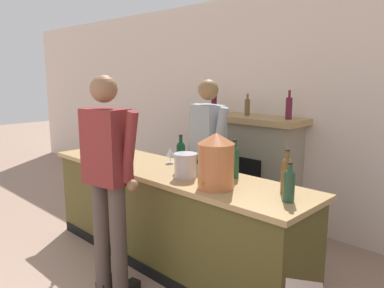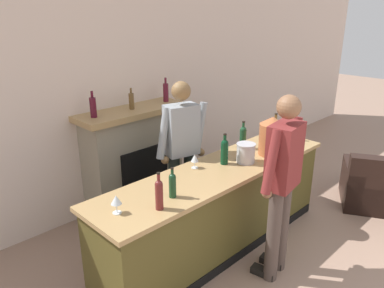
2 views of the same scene
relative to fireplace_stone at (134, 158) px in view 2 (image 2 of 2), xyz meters
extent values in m
cube|color=beige|center=(0.21, 0.26, 0.70)|extent=(12.00, 0.07, 2.75)
cube|color=brown|center=(0.07, -1.37, -0.23)|extent=(2.87, 0.64, 0.89)
cube|color=tan|center=(0.07, -1.37, 0.24)|extent=(2.94, 0.71, 0.04)
cube|color=black|center=(0.07, -1.70, -0.62)|extent=(2.81, 0.01, 0.10)
cube|color=gray|center=(0.00, 0.01, -0.05)|extent=(1.27, 0.44, 1.25)
cube|color=black|center=(0.00, -0.23, -0.21)|extent=(0.70, 0.02, 0.80)
cube|color=tan|center=(0.00, -0.01, 0.62)|extent=(1.43, 0.52, 0.07)
cylinder|color=#4E1121|center=(-0.53, -0.01, 0.76)|extent=(0.07, 0.07, 0.22)
cylinder|color=#4E1121|center=(-0.53, -0.01, 0.91)|extent=(0.03, 0.03, 0.07)
cylinder|color=brown|center=(-0.01, -0.01, 0.75)|extent=(0.06, 0.06, 0.19)
cylinder|color=brown|center=(-0.01, -0.01, 0.88)|extent=(0.03, 0.03, 0.06)
cylinder|color=#5B1829|center=(0.54, -0.01, 0.77)|extent=(0.07, 0.07, 0.24)
cylinder|color=#5B1829|center=(0.54, -0.01, 0.93)|extent=(0.03, 0.03, 0.08)
cube|color=black|center=(2.27, -2.21, -0.48)|extent=(1.07, 1.07, 0.39)
cube|color=black|center=(2.00, -2.36, -0.29)|extent=(0.54, 0.78, 0.77)
cube|color=black|center=(2.13, -1.95, -0.41)|extent=(0.78, 0.55, 0.53)
cylinder|color=#9E593D|center=(2.45, -0.35, -0.56)|extent=(0.29, 0.29, 0.22)
cylinder|color=#332319|center=(2.45, -0.35, -0.46)|extent=(0.26, 0.26, 0.02)
cone|color=#428F37|center=(2.55, -0.35, -0.26)|extent=(0.13, 0.31, 0.36)
cone|color=#438D49|center=(2.41, -0.27, -0.27)|extent=(0.25, 0.19, 0.33)
cone|color=green|center=(2.39, -0.47, -0.23)|extent=(0.33, 0.24, 0.42)
cylinder|color=#4E3F38|center=(0.24, -2.05, -0.20)|extent=(0.13, 0.13, 0.95)
cube|color=black|center=(0.23, -1.98, -0.64)|extent=(0.14, 0.25, 0.07)
cylinder|color=#4E3F38|center=(0.04, -2.09, -0.20)|extent=(0.13, 0.13, 0.95)
cube|color=black|center=(0.03, -2.02, -0.64)|extent=(0.14, 0.25, 0.07)
cube|color=maroon|center=(0.14, -2.07, 0.58)|extent=(0.39, 0.28, 0.59)
cylinder|color=maroon|center=(0.37, -2.01, 0.59)|extent=(0.20, 0.08, 0.57)
sphere|color=#8B5F41|center=(0.36, -1.99, 0.29)|extent=(0.09, 0.09, 0.09)
cylinder|color=maroon|center=(-0.09, -2.09, 0.59)|extent=(0.20, 0.08, 0.57)
sphere|color=#8B5F41|center=(-0.09, -2.07, 0.29)|extent=(0.09, 0.09, 0.09)
sphere|color=#8B5F41|center=(0.14, -2.07, 1.02)|extent=(0.21, 0.21, 0.21)
cylinder|color=#1F2925|center=(-0.02, -0.78, -0.20)|extent=(0.13, 0.13, 0.94)
cube|color=black|center=(-0.04, -0.85, -0.64)|extent=(0.16, 0.26, 0.07)
cylinder|color=#1F2925|center=(0.18, -0.83, -0.20)|extent=(0.13, 0.13, 0.94)
cube|color=black|center=(0.16, -0.90, -0.64)|extent=(0.16, 0.26, 0.07)
cube|color=#929BA3|center=(0.08, -0.81, 0.55)|extent=(0.40, 0.30, 0.57)
cylinder|color=#929BA3|center=(-0.15, -0.77, 0.55)|extent=(0.20, 0.08, 0.57)
sphere|color=olive|center=(-0.15, -0.79, 0.25)|extent=(0.09, 0.09, 0.09)
cylinder|color=#929BA3|center=(0.30, -0.88, 0.55)|extent=(0.20, 0.08, 0.57)
sphere|color=olive|center=(0.29, -0.90, 0.25)|extent=(0.09, 0.09, 0.09)
sphere|color=olive|center=(0.08, -0.81, 0.98)|extent=(0.21, 0.21, 0.21)
cylinder|color=#B96539|center=(0.79, -1.51, 0.43)|extent=(0.28, 0.28, 0.35)
cone|color=#B96539|center=(0.79, -1.51, 0.65)|extent=(0.29, 0.29, 0.08)
cylinder|color=#B29333|center=(0.79, -1.67, 0.33)|extent=(0.02, 0.04, 0.02)
cylinder|color=silver|center=(0.40, -1.46, 0.36)|extent=(0.19, 0.19, 0.20)
cylinder|color=silver|center=(0.40, -1.46, 0.46)|extent=(0.20, 0.20, 0.01)
cylinder|color=#163B20|center=(-0.67, -1.49, 0.35)|extent=(0.06, 0.06, 0.19)
sphere|color=#163B20|center=(-0.67, -1.49, 0.45)|extent=(0.06, 0.06, 0.06)
cylinder|color=#163B20|center=(-0.67, -1.49, 0.49)|extent=(0.03, 0.03, 0.07)
cylinder|color=black|center=(-0.67, -1.49, 0.53)|extent=(0.03, 0.03, 0.01)
cylinder|color=brown|center=(1.25, -1.25, 0.37)|extent=(0.08, 0.08, 0.23)
sphere|color=brown|center=(1.25, -1.25, 0.49)|extent=(0.08, 0.08, 0.08)
cylinder|color=brown|center=(1.25, -1.25, 0.54)|extent=(0.03, 0.03, 0.09)
cylinder|color=black|center=(1.25, -1.25, 0.59)|extent=(0.04, 0.04, 0.01)
cylinder|color=#0B391F|center=(0.21, -1.32, 0.37)|extent=(0.08, 0.08, 0.23)
sphere|color=#0B391F|center=(0.21, -1.32, 0.49)|extent=(0.08, 0.08, 0.08)
cylinder|color=#0B391F|center=(0.21, -1.32, 0.54)|extent=(0.03, 0.03, 0.09)
cylinder|color=black|center=(0.21, -1.32, 0.59)|extent=(0.04, 0.04, 0.01)
cylinder|color=#22412D|center=(1.36, -1.40, 0.36)|extent=(0.08, 0.08, 0.19)
sphere|color=#22412D|center=(1.36, -1.40, 0.45)|extent=(0.08, 0.08, 0.08)
cylinder|color=#22412D|center=(1.36, -1.40, 0.49)|extent=(0.03, 0.03, 0.08)
cylinder|color=black|center=(1.36, -1.40, 0.53)|extent=(0.04, 0.04, 0.01)
cylinder|color=#1C472A|center=(0.71, -1.17, 0.37)|extent=(0.08, 0.08, 0.23)
sphere|color=#1C472A|center=(0.71, -1.17, 0.49)|extent=(0.07, 0.07, 0.07)
cylinder|color=#1C472A|center=(0.71, -1.17, 0.53)|extent=(0.03, 0.03, 0.09)
cylinder|color=black|center=(0.71, -1.17, 0.58)|extent=(0.03, 0.03, 0.01)
cylinder|color=maroon|center=(-0.89, -1.57, 0.37)|extent=(0.07, 0.07, 0.23)
sphere|color=maroon|center=(-0.89, -1.57, 0.48)|extent=(0.06, 0.06, 0.06)
cylinder|color=maroon|center=(-0.89, -1.57, 0.53)|extent=(0.03, 0.03, 0.09)
cylinder|color=black|center=(-0.89, -1.57, 0.58)|extent=(0.03, 0.03, 0.01)
cylinder|color=silver|center=(-1.17, -1.38, 0.26)|extent=(0.07, 0.07, 0.01)
cylinder|color=silver|center=(-1.17, -1.38, 0.30)|extent=(0.01, 0.01, 0.08)
cone|color=silver|center=(-1.17, -1.38, 0.38)|extent=(0.09, 0.09, 0.07)
cylinder|color=silver|center=(-0.09, -1.18, 0.26)|extent=(0.07, 0.07, 0.01)
cylinder|color=silver|center=(-0.09, -1.18, 0.30)|extent=(0.01, 0.01, 0.07)
cone|color=silver|center=(-0.09, -1.18, 0.37)|extent=(0.08, 0.08, 0.08)
camera|label=1|loc=(2.62, -3.66, 1.13)|focal=35.00mm
camera|label=2|loc=(-2.60, -3.67, 1.81)|focal=35.00mm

